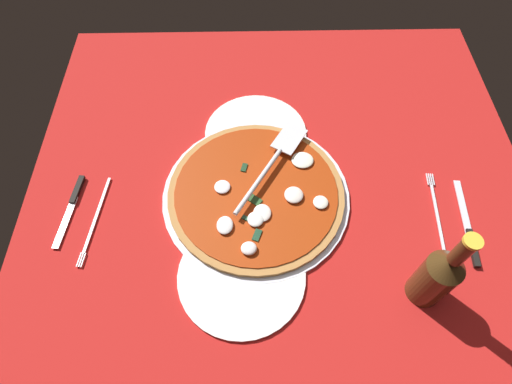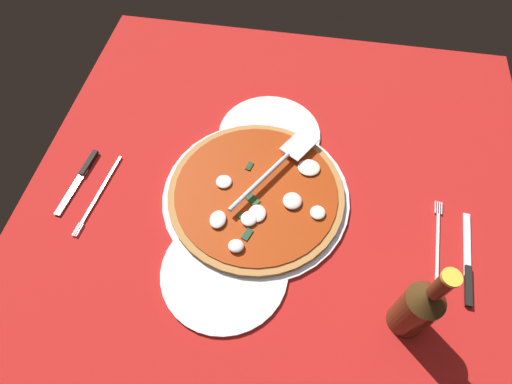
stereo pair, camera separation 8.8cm
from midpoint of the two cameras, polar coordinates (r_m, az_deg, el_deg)
name	(u,v)px [view 2 (the right image)]	position (r cm, az deg, el deg)	size (l,w,h in cm)	color
ground_plane	(280,198)	(90.41, 6.10, -1.05)	(110.32, 110.32, 0.80)	#AD1B18
checker_pattern	(280,197)	(90.02, 6.13, -0.90)	(110.32, 110.32, 0.10)	white
pizza_pan	(256,196)	(89.10, 2.81, -0.75)	(40.11, 40.11, 1.04)	silver
dinner_plate_left	(225,272)	(81.33, -1.24, -11.19)	(24.67, 24.67, 1.00)	white
dinner_plate_right	(269,134)	(99.48, 4.41, 7.79)	(24.08, 24.08, 1.00)	white
pizza	(257,193)	(87.92, 2.92, -0.43)	(37.64, 37.64, 2.67)	#B0783D
pizza_server	(277,165)	(89.59, 5.74, 3.50)	(24.81, 16.99, 1.00)	silver
place_setting_near	(452,256)	(93.40, 27.95, -7.98)	(22.34, 14.18, 1.40)	white
place_setting_far	(90,185)	(96.16, -19.54, 0.66)	(22.19, 15.35, 1.40)	white
beer_bottle	(419,307)	(77.34, 24.68, -14.51)	(6.43, 6.43, 22.43)	#402B13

